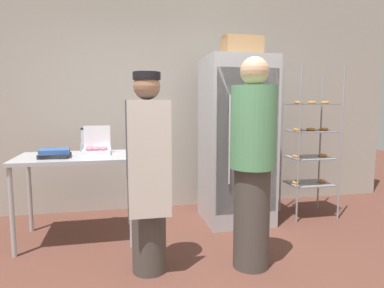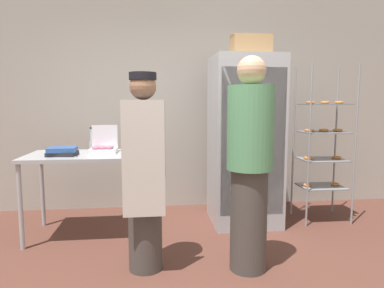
{
  "view_description": "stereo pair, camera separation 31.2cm",
  "coord_description": "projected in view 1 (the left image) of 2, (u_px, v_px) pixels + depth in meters",
  "views": [
    {
      "loc": [
        -0.69,
        -2.32,
        1.39
      ],
      "look_at": [
        -0.03,
        0.71,
        1.02
      ],
      "focal_mm": 32.0,
      "sensor_mm": 36.0,
      "label": 1
    },
    {
      "loc": [
        -0.38,
        -2.37,
        1.39
      ],
      "look_at": [
        -0.03,
        0.71,
        1.02
      ],
      "focal_mm": 32.0,
      "sensor_mm": 36.0,
      "label": 2
    }
  ],
  "objects": [
    {
      "name": "back_wall",
      "position": [
        170.0,
        97.0,
        4.56
      ],
      "size": [
        6.4,
        0.12,
        2.95
      ],
      "primitive_type": "cube",
      "color": "#ADA89E",
      "rests_on": "ground_plane"
    },
    {
      "name": "refrigerator",
      "position": [
        236.0,
        140.0,
        4.01
      ],
      "size": [
        0.76,
        0.75,
        1.92
      ],
      "color": "#ADAFB5",
      "rests_on": "ground_plane"
    },
    {
      "name": "baking_rack",
      "position": [
        310.0,
        143.0,
        4.18
      ],
      "size": [
        0.57,
        0.45,
        1.83
      ],
      "color": "#93969B",
      "rests_on": "ground_plane"
    },
    {
      "name": "prep_counter",
      "position": [
        76.0,
        165.0,
        3.46
      ],
      "size": [
        1.14,
        0.73,
        0.87
      ],
      "color": "#ADAFB5",
      "rests_on": "ground_plane"
    },
    {
      "name": "donut_box",
      "position": [
        97.0,
        149.0,
        3.53
      ],
      "size": [
        0.28,
        0.25,
        0.29
      ],
      "color": "white",
      "rests_on": "prep_counter"
    },
    {
      "name": "blender_pitcher",
      "position": [
        85.0,
        141.0,
        3.72
      ],
      "size": [
        0.11,
        0.11,
        0.26
      ],
      "color": "#99999E",
      "rests_on": "prep_counter"
    },
    {
      "name": "binder_stack",
      "position": [
        55.0,
        153.0,
        3.31
      ],
      "size": [
        0.29,
        0.24,
        0.08
      ],
      "color": "#232328",
      "rests_on": "prep_counter"
    },
    {
      "name": "cardboard_storage_box",
      "position": [
        242.0,
        47.0,
        3.9
      ],
      "size": [
        0.43,
        0.3,
        0.24
      ],
      "color": "#A87F51",
      "rests_on": "refrigerator"
    },
    {
      "name": "person_baker",
      "position": [
        148.0,
        171.0,
        2.76
      ],
      "size": [
        0.35,
        0.36,
        1.64
      ],
      "color": "#47423D",
      "rests_on": "ground_plane"
    },
    {
      "name": "person_customer",
      "position": [
        253.0,
        163.0,
        2.84
      ],
      "size": [
        0.37,
        0.37,
        1.77
      ],
      "color": "#47423D",
      "rests_on": "ground_plane"
    }
  ]
}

